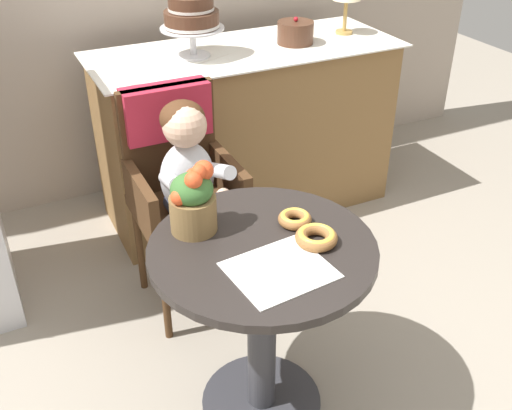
# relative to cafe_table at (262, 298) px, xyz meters

# --- Properties ---
(ground_plane) EXTENTS (8.00, 8.00, 0.00)m
(ground_plane) POSITION_rel_cafe_table_xyz_m (0.00, 0.00, -0.51)
(ground_plane) COLOR gray
(cafe_table) EXTENTS (0.72, 0.72, 0.72)m
(cafe_table) POSITION_rel_cafe_table_xyz_m (0.00, 0.00, 0.00)
(cafe_table) COLOR #282321
(cafe_table) RESTS_ON ground
(wicker_chair) EXTENTS (0.42, 0.45, 0.95)m
(wicker_chair) POSITION_rel_cafe_table_xyz_m (-0.02, 0.76, 0.13)
(wicker_chair) COLOR #472D19
(wicker_chair) RESTS_ON ground
(seated_child) EXTENTS (0.27, 0.32, 0.73)m
(seated_child) POSITION_rel_cafe_table_xyz_m (-0.02, 0.60, 0.17)
(seated_child) COLOR silver
(seated_child) RESTS_ON ground
(paper_napkin) EXTENTS (0.31, 0.27, 0.00)m
(paper_napkin) POSITION_rel_cafe_table_xyz_m (-0.01, -0.14, 0.21)
(paper_napkin) COLOR white
(paper_napkin) RESTS_ON cafe_table
(donut_front) EXTENTS (0.13, 0.13, 0.04)m
(donut_front) POSITION_rel_cafe_table_xyz_m (0.16, -0.06, 0.23)
(donut_front) COLOR #936033
(donut_front) RESTS_ON cafe_table
(donut_mid) EXTENTS (0.11, 0.11, 0.04)m
(donut_mid) POSITION_rel_cafe_table_xyz_m (0.15, 0.06, 0.23)
(donut_mid) COLOR #936033
(donut_mid) RESTS_ON cafe_table
(flower_vase) EXTENTS (0.15, 0.15, 0.24)m
(flower_vase) POSITION_rel_cafe_table_xyz_m (-0.16, 0.18, 0.32)
(flower_vase) COLOR brown
(flower_vase) RESTS_ON cafe_table
(display_counter) EXTENTS (1.56, 0.62, 0.90)m
(display_counter) POSITION_rel_cafe_table_xyz_m (0.55, 1.30, -0.05)
(display_counter) COLOR olive
(display_counter) RESTS_ON ground
(tiered_cake_stand) EXTENTS (0.30, 0.30, 0.34)m
(tiered_cake_stand) POSITION_rel_cafe_table_xyz_m (0.27, 1.30, 0.59)
(tiered_cake_stand) COLOR silver
(tiered_cake_stand) RESTS_ON display_counter
(round_layer_cake) EXTENTS (0.18, 0.18, 0.13)m
(round_layer_cake) POSITION_rel_cafe_table_xyz_m (0.81, 1.27, 0.45)
(round_layer_cake) COLOR #4C2D1E
(round_layer_cake) RESTS_ON display_counter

